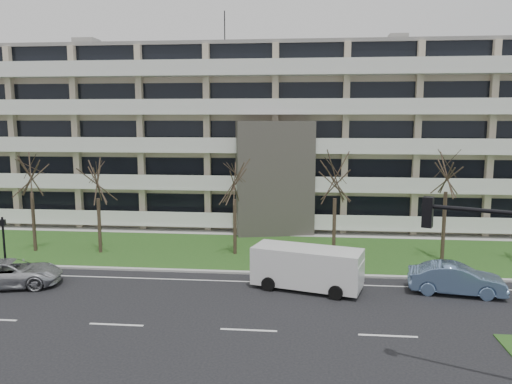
# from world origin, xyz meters

# --- Properties ---
(ground) EXTENTS (160.00, 160.00, 0.00)m
(ground) POSITION_xyz_m (0.00, 0.00, 0.00)
(ground) COLOR black
(ground) RESTS_ON ground
(grass_verge) EXTENTS (90.00, 10.00, 0.06)m
(grass_verge) POSITION_xyz_m (0.00, 13.00, 0.03)
(grass_verge) COLOR #1F4C19
(grass_verge) RESTS_ON ground
(curb) EXTENTS (90.00, 0.35, 0.12)m
(curb) POSITION_xyz_m (0.00, 8.00, 0.06)
(curb) COLOR #B2B2AD
(curb) RESTS_ON ground
(sidewalk) EXTENTS (90.00, 2.00, 0.08)m
(sidewalk) POSITION_xyz_m (0.00, 18.50, 0.04)
(sidewalk) COLOR #B2B2AD
(sidewalk) RESTS_ON ground
(lane_edge_line) EXTENTS (90.00, 0.12, 0.01)m
(lane_edge_line) POSITION_xyz_m (0.00, 6.50, 0.01)
(lane_edge_line) COLOR white
(lane_edge_line) RESTS_ON ground
(apartment_building) EXTENTS (60.50, 15.10, 18.75)m
(apartment_building) POSITION_xyz_m (-0.01, 25.32, 7.61)
(apartment_building) COLOR beige
(apartment_building) RESTS_ON ground
(silver_pickup) EXTENTS (5.81, 3.74, 1.49)m
(silver_pickup) POSITION_xyz_m (-13.71, 4.47, 0.74)
(silver_pickup) COLOR #B6B8BE
(silver_pickup) RESTS_ON ground
(blue_sedan) EXTENTS (5.07, 2.41, 1.60)m
(blue_sedan) POSITION_xyz_m (10.41, 5.65, 0.80)
(blue_sedan) COLOR #6584B0
(blue_sedan) RESTS_ON ground
(white_van) EXTENTS (6.21, 3.67, 2.27)m
(white_van) POSITION_xyz_m (2.63, 5.65, 1.36)
(white_van) COLOR white
(white_van) RESTS_ON ground
(pedestrian_signal) EXTENTS (0.34, 0.28, 3.36)m
(pedestrian_signal) POSITION_xyz_m (-15.63, 7.01, 2.14)
(pedestrian_signal) COLOR black
(pedestrian_signal) RESTS_ON ground
(tree_1) EXTENTS (3.71, 3.71, 7.42)m
(tree_1) POSITION_xyz_m (-16.27, 11.53, 5.76)
(tree_1) COLOR #382B21
(tree_1) RESTS_ON ground
(tree_2) EXTENTS (3.41, 3.41, 6.82)m
(tree_2) POSITION_xyz_m (-11.57, 11.56, 5.30)
(tree_2) COLOR #382B21
(tree_2) RESTS_ON ground
(tree_3) EXTENTS (3.41, 3.41, 6.82)m
(tree_3) POSITION_xyz_m (-2.29, 12.09, 5.30)
(tree_3) COLOR #382B21
(tree_3) RESTS_ON ground
(tree_4) EXTENTS (3.68, 3.68, 7.36)m
(tree_4) POSITION_xyz_m (4.31, 11.26, 5.72)
(tree_4) COLOR #382B21
(tree_4) RESTS_ON ground
(tree_5) EXTENTS (4.05, 4.05, 8.10)m
(tree_5) POSITION_xyz_m (11.38, 11.99, 6.30)
(tree_5) COLOR #382B21
(tree_5) RESTS_ON ground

